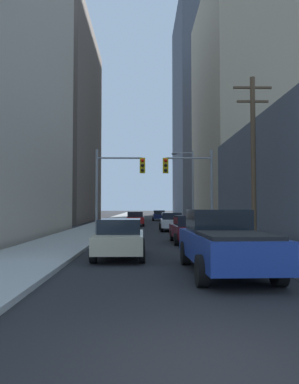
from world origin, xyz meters
name	(u,v)px	position (x,y,z in m)	size (l,w,h in m)	color
ground_plane	(210,374)	(0.00, 0.00, 0.00)	(400.00, 400.00, 0.00)	black
sidewalk_left	(114,220)	(-5.13, 50.00, 0.07)	(3.47, 160.00, 0.15)	#9E9E99
sidewalk_right	(182,220)	(5.13, 50.00, 0.07)	(3.47, 160.00, 0.15)	#9E9E99
pickup_truck_blue	(223,242)	(1.63, 6.53, 0.93)	(2.20, 5.45, 1.90)	navy
sedan_beige	(120,238)	(-1.69, 9.85, 0.77)	(1.95, 4.20, 1.52)	#C6B793
sedan_maroon	(190,229)	(1.79, 15.65, 0.77)	(1.96, 4.26, 1.52)	maroon
sedan_white	(171,222)	(1.61, 26.08, 0.77)	(1.95, 4.25, 1.52)	white
sedan_red	(135,219)	(-1.61, 34.05, 0.77)	(1.95, 4.25, 1.52)	maroon
sedan_navy	(159,215)	(1.60, 49.20, 0.77)	(1.95, 4.21, 1.52)	#141E4C
traffic_signal_near_left	(118,178)	(-2.54, 20.66, 4.03)	(3.45, 0.44, 6.00)	gray
traffic_signal_near_right	(191,178)	(2.52, 20.66, 4.03)	(3.49, 0.44, 6.00)	gray
utility_pole_right	(253,154)	(5.48, 15.94, 4.98)	(2.20, 0.28, 9.42)	brown
street_lamp_right	(189,181)	(3.76, 30.75, 4.52)	(2.18, 0.32, 7.50)	gray
building_left_mid_office	(3,123)	(-20.84, 47.14, 14.01)	(25.54, 23.29, 28.03)	#66564C
building_right_mid_block	(251,107)	(15.75, 49.83, 17.32)	(14.91, 24.62, 34.64)	tan
building_right_far_highrise	(209,112)	(16.14, 87.37, 26.48)	(16.45, 27.22, 52.96)	#4C515B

